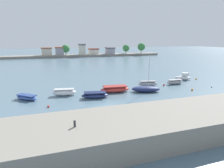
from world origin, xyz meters
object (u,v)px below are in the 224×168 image
mooring_buoy_0 (196,79)px  moored_boat_3 (115,89)px  moored_boat_2 (95,95)px  mooring_buoy_1 (192,90)px  moored_boat_6 (175,82)px  moored_boat_1 (64,92)px  mooring_buoy_4 (212,87)px  mooring_buoy_3 (48,106)px  moored_boat_7 (183,77)px  moored_boat_4 (146,89)px  mooring_buoy_2 (164,85)px  mooring_bollard (75,124)px  moored_boat_0 (27,97)px  moored_boat_5 (148,84)px

mooring_buoy_0 → moored_boat_3: bearing=-169.1°
moored_boat_2 → mooring_buoy_1: size_ratio=12.05×
moored_boat_2 → moored_boat_6: moored_boat_6 is taller
moored_boat_1 → mooring_buoy_4: (29.38, -3.31, -0.41)m
moored_boat_1 → mooring_buoy_3: size_ratio=12.98×
moored_boat_7 → mooring_buoy_3: size_ratio=11.97×
mooring_buoy_0 → mooring_buoy_4: bearing=-109.0°
moored_boat_1 → mooring_buoy_1: bearing=0.5°
moored_boat_7 → moored_boat_6: bearing=-116.5°
moored_boat_6 → mooring_buoy_3: 27.14m
moored_boat_4 → moored_boat_6: (8.98, 3.50, -0.06)m
moored_boat_4 → mooring_buoy_0: (17.01, 5.98, -0.37)m
mooring_buoy_2 → mooring_buoy_3: 23.96m
mooring_bollard → moored_boat_2: bearing=71.6°
moored_boat_4 → mooring_buoy_1: 9.20m
moored_boat_6 → mooring_buoy_4: size_ratio=11.90×
moored_boat_7 → mooring_buoy_1: (-4.61, -8.54, -0.43)m
moored_boat_0 → moored_boat_2: bearing=26.6°
mooring_buoy_1 → moored_boat_2: bearing=176.4°
mooring_bollard → moored_boat_0: (-6.16, 16.52, -2.19)m
mooring_bollard → mooring_buoy_3: 12.36m
moored_boat_7 → mooring_buoy_0: (3.40, -0.65, -0.43)m
moored_boat_7 → moored_boat_3: bearing=-136.0°
moored_boat_3 → moored_boat_5: bearing=17.9°
moored_boat_4 → moored_boat_5: bearing=73.3°
mooring_bollard → mooring_buoy_1: 27.10m
mooring_buoy_1 → mooring_buoy_4: (5.56, 0.78, -0.03)m
moored_boat_5 → moored_boat_3: bearing=-153.7°
moored_boat_3 → mooring_buoy_1: bearing=-9.9°
moored_boat_4 → mooring_buoy_2: bearing=43.5°
moored_boat_2 → moored_boat_5: moored_boat_5 is taller
moored_boat_1 → moored_boat_2: moored_boat_1 is taller
moored_boat_1 → mooring_buoy_1: size_ratio=11.04×
moored_boat_6 → moored_boat_7: moored_boat_7 is taller
mooring_bollard → mooring_buoy_1: mooring_bollard is taller
mooring_bollard → mooring_buoy_2: bearing=41.0°
mooring_buoy_0 → mooring_buoy_2: size_ratio=1.01×
moored_boat_0 → mooring_buoy_1: (29.81, -3.53, -0.21)m
mooring_bollard → mooring_buoy_2: (20.51, 17.84, -2.41)m
mooring_buoy_0 → mooring_buoy_1: bearing=-135.4°
mooring_bollard → moored_boat_3: mooring_bollard is taller
mooring_buoy_0 → mooring_buoy_3: (-34.35, -9.06, -0.02)m
moored_boat_6 → mooring_buoy_1: size_ratio=9.99×
moored_boat_1 → moored_boat_6: (23.81, 1.33, -0.08)m
moored_boat_1 → mooring_buoy_0: bearing=17.0°
moored_boat_1 → moored_boat_4: moored_boat_4 is taller
mooring_bollard → moored_boat_1: size_ratio=0.13×
mooring_buoy_1 → mooring_buoy_2: bearing=123.0°
moored_boat_1 → mooring_buoy_3: 5.84m
moored_boat_0 → moored_boat_3: moored_boat_3 is taller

